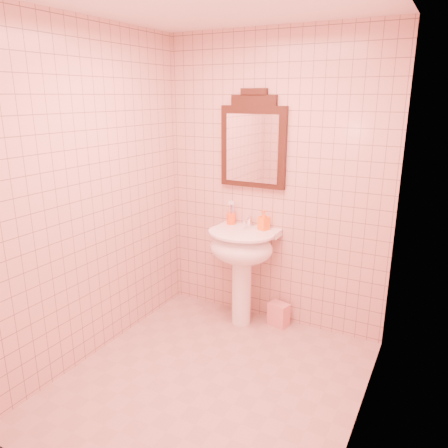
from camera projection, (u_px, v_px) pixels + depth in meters
The scene contains 8 objects.
floor at pixel (211, 382), 3.13m from camera, with size 2.20×2.20×0.00m, color tan.
back_wall at pixel (273, 184), 3.71m from camera, with size 2.00×0.02×2.50m, color #D0A091.
pedestal_sink at pixel (241, 254), 3.76m from camera, with size 0.58×0.58×0.86m.
faucet at pixel (249, 221), 3.81m from camera, with size 0.04×0.16×0.11m.
mirror at pixel (253, 143), 3.67m from camera, with size 0.59×0.06×0.82m.
toothbrush_cup at pixel (231, 218), 3.91m from camera, with size 0.08×0.08×0.19m.
soap_dispenser at pixel (264, 220), 3.73m from camera, with size 0.08×0.08×0.17m, color orange.
towel at pixel (279, 314), 3.88m from camera, with size 0.17×0.11×0.21m, color tan.
Camera 1 is at (1.35, -2.32, 1.97)m, focal length 35.00 mm.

